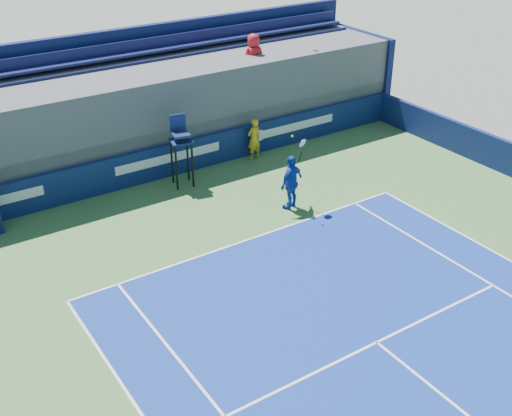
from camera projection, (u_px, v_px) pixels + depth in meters
ball_person at (254, 139)px, 23.65m from camera, size 0.60×0.43×1.56m
back_hoarding at (168, 160)px, 22.43m from camera, size 20.40×0.21×1.20m
umpire_chair at (181, 143)px, 21.39m from camera, size 0.82×0.82×2.48m
tennis_player at (291, 182)px, 20.20m from camera, size 1.15×0.77×2.57m
stadium_seating at (141, 110)px, 23.36m from camera, size 21.00×4.05×4.40m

